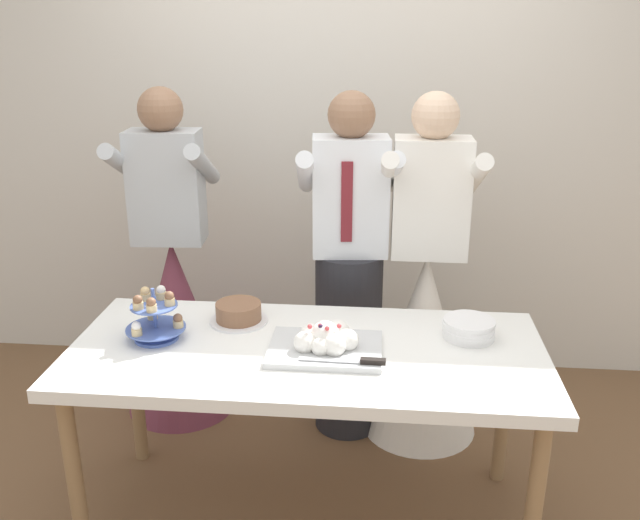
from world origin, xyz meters
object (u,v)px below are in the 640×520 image
(plate_stack, at_px, (469,328))
(person_guest, at_px, (176,304))
(person_groom, at_px, (349,287))
(dessert_table, at_px, (307,365))
(main_cake_tray, at_px, (326,342))
(person_bride, at_px, (424,321))
(cupcake_stand, at_px, (155,318))
(round_cake, at_px, (239,313))

(plate_stack, bearing_deg, person_guest, 154.94)
(person_groom, bearing_deg, person_guest, 173.74)
(dessert_table, distance_m, plate_stack, 0.64)
(dessert_table, distance_m, main_cake_tray, 0.14)
(person_guest, bearing_deg, person_groom, -6.26)
(plate_stack, relative_size, person_groom, 0.12)
(person_groom, height_order, person_bride, same)
(cupcake_stand, distance_m, person_guest, 0.83)
(person_bride, xyz_separation_m, person_guest, (-1.25, 0.09, 0.00))
(cupcake_stand, bearing_deg, dessert_table, -2.22)
(main_cake_tray, bearing_deg, person_bride, 60.55)
(main_cake_tray, distance_m, round_cake, 0.45)
(person_bride, distance_m, person_guest, 1.25)
(person_bride, bearing_deg, plate_stack, -76.57)
(cupcake_stand, distance_m, plate_stack, 1.21)
(cupcake_stand, distance_m, main_cake_tray, 0.67)
(round_cake, bearing_deg, person_groom, 48.69)
(main_cake_tray, relative_size, person_guest, 0.26)
(dessert_table, xyz_separation_m, person_groom, (0.12, 0.69, 0.05))
(cupcake_stand, distance_m, person_bride, 1.30)
(dessert_table, height_order, person_groom, person_groom)
(round_cake, xyz_separation_m, person_bride, (0.79, 0.49, -0.23))
(round_cake, distance_m, person_groom, 0.65)
(person_bride, bearing_deg, person_guest, 175.82)
(dessert_table, distance_m, cupcake_stand, 0.61)
(round_cake, xyz_separation_m, person_groom, (0.43, 0.49, -0.07))
(round_cake, distance_m, person_bride, 0.96)
(dessert_table, relative_size, person_groom, 1.08)
(dessert_table, relative_size, cupcake_stand, 7.83)
(cupcake_stand, relative_size, person_guest, 0.14)
(plate_stack, bearing_deg, main_cake_tray, -162.40)
(dessert_table, height_order, plate_stack, plate_stack)
(dessert_table, height_order, main_cake_tray, main_cake_tray)
(round_cake, height_order, person_guest, person_guest)
(main_cake_tray, height_order, round_cake, main_cake_tray)
(plate_stack, distance_m, person_bride, 0.61)
(main_cake_tray, xyz_separation_m, person_groom, (0.05, 0.72, -0.07))
(person_bride, relative_size, person_guest, 1.00)
(person_groom, relative_size, person_guest, 1.00)
(cupcake_stand, height_order, plate_stack, cupcake_stand)
(plate_stack, height_order, person_bride, person_bride)
(plate_stack, bearing_deg, round_cake, 176.19)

